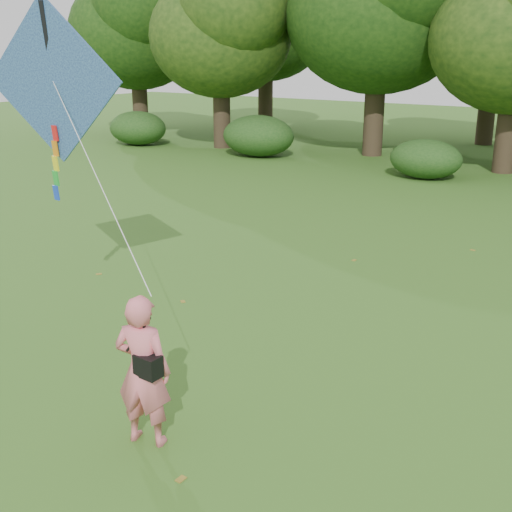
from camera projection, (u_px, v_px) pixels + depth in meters
The scene contains 5 objects.
ground at pixel (218, 419), 8.15m from camera, with size 100.00×100.00×0.00m, color #265114.
man_kite_flyer at pixel (143, 371), 7.41m from camera, with size 0.68×0.45×1.87m, color #E76D78.
crossbody_bag at pixel (148, 365), 7.29m from camera, with size 0.43×0.20×0.72m.
flying_kite at pixel (53, 83), 10.48m from camera, with size 5.65×2.61×3.42m.
fallen_leaves at pixel (404, 297), 12.16m from camera, with size 11.21×14.38×0.01m.
Camera 1 is at (4.55, -5.52, 4.46)m, focal length 45.00 mm.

